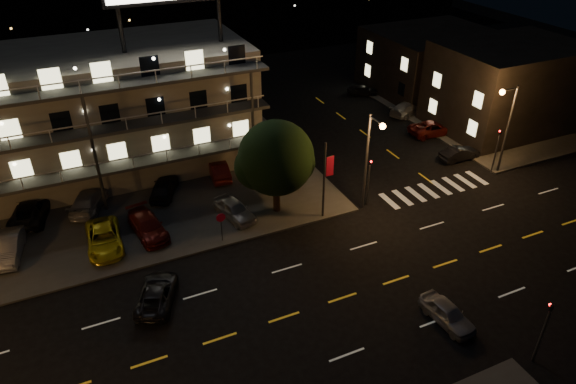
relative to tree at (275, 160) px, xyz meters
name	(u,v)px	position (x,y,z in m)	size (l,w,h in m)	color
ground	(314,307)	(-2.06, -10.62, -4.57)	(140.00, 140.00, 0.00)	black
curb_nw	(50,198)	(-16.06, 9.38, -4.49)	(44.00, 24.00, 0.15)	#383835
curb_ne	(472,111)	(27.94, 9.38, -4.49)	(16.00, 24.00, 0.15)	#383835
motel	(84,113)	(-12.01, 13.26, 0.77)	(28.00, 13.80, 18.10)	gray
side_bldg_front	(507,86)	(27.92, 5.38, -0.32)	(14.06, 10.00, 8.50)	black
side_bldg_back	(432,61)	(27.92, 17.38, -1.07)	(14.06, 12.00, 7.00)	black
streetlight_nc	(370,154)	(6.44, -2.69, 0.39)	(0.44, 1.92, 8.00)	#2D2D30
streetlight_ne	(506,121)	(20.07, -2.32, 0.39)	(1.92, 0.44, 8.00)	#2D2D30
signal_nw	(369,177)	(6.94, -2.12, -2.00)	(0.20, 0.27, 4.60)	#2D2D30
signal_sw	(545,327)	(6.94, -19.12, -2.00)	(0.20, 0.27, 4.60)	#2D2D30
signal_ne	(497,146)	(19.93, -2.12, -2.00)	(0.27, 0.20, 4.60)	#2D2D30
banner_north	(325,179)	(3.02, -2.22, -1.14)	(0.83, 0.16, 6.40)	#2D2D30
stop_sign	(221,223)	(-5.06, -2.05, -2.86)	(0.91, 0.11, 2.61)	#2D2D30
tree	(275,160)	(0.00, 0.00, 0.00)	(5.91, 5.69, 7.44)	black
lot_car_1	(8,248)	(-18.88, 2.30, -3.70)	(1.51, 4.34, 1.43)	gray
lot_car_2	(104,238)	(-12.79, 0.70, -3.72)	(2.30, 5.00, 1.39)	gold
lot_car_3	(148,226)	(-9.71, 0.98, -3.73)	(1.93, 4.74, 1.38)	#5A120C
lot_car_4	(234,209)	(-3.27, 0.42, -3.72)	(1.65, 4.11, 1.40)	gray
lot_car_6	(31,210)	(-17.37, 6.73, -3.69)	(2.42, 5.26, 1.46)	black
lot_car_7	(90,199)	(-13.14, 6.39, -3.69)	(2.05, 5.04, 1.46)	gray
lot_car_8	(164,187)	(-7.43, 5.84, -3.68)	(1.74, 4.33, 1.47)	black
lot_car_9	(218,169)	(-2.46, 6.88, -3.72)	(1.48, 4.25, 1.40)	#5A120C
side_car_0	(459,154)	(18.82, 0.94, -3.93)	(1.35, 3.88, 1.28)	black
side_car_1	(433,128)	(20.08, 6.40, -3.87)	(2.32, 5.03, 1.40)	#5A120C
side_car_2	(407,108)	(20.73, 11.80, -3.89)	(1.91, 4.71, 1.37)	gray
side_car_3	(362,90)	(19.41, 18.88, -3.96)	(1.45, 3.59, 1.22)	black
road_car_east	(447,313)	(4.52, -14.86, -3.94)	(1.49, 3.71, 1.26)	gray
road_car_west	(157,293)	(-10.61, -6.12, -3.95)	(2.06, 4.47, 1.24)	black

